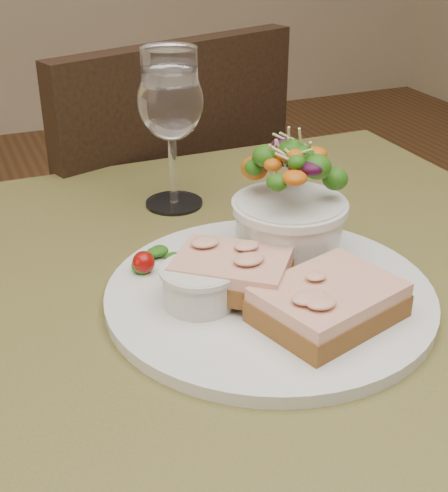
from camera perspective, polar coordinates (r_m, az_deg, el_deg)
name	(u,v)px	position (r m, az deg, el deg)	size (l,w,h in m)	color
cafe_table	(240,390)	(0.70, 1.38, -11.92)	(0.80, 0.80, 0.75)	#4F4521
chair_far	(135,338)	(1.40, -7.41, -7.64)	(0.53, 0.53, 0.90)	black
dinner_plate	(270,295)	(0.64, 3.82, -4.07)	(0.31, 0.31, 0.01)	silver
sandwich_front	(329,302)	(0.60, 8.70, -4.66)	(0.14, 0.12, 0.03)	#492613
sandwich_back	(232,272)	(0.62, 0.64, -2.15)	(0.13, 0.12, 0.03)	#492613
ramekin	(199,284)	(0.61, -2.06, -3.18)	(0.07, 0.07, 0.04)	beige
salad_bowl	(290,203)	(0.67, 5.51, 3.59)	(0.11, 0.11, 0.13)	silver
garnish	(151,260)	(0.67, -6.08, -1.21)	(0.05, 0.04, 0.02)	#163E0B
wine_glass	(171,106)	(0.80, -4.46, 11.55)	(0.08, 0.08, 0.18)	white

